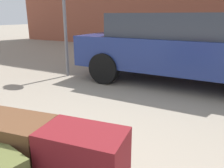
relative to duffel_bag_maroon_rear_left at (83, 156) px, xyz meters
name	(u,v)px	position (x,y,z in m)	size (l,w,h in m)	color
duffel_bag_maroon_rear_left	(83,156)	(0.00, 0.00, 0.00)	(0.54, 0.32, 0.35)	maroon
duffel_bag_brown_center	(11,139)	(-0.60, -0.06, -0.01)	(0.60, 0.34, 0.33)	#51331E
parked_car	(181,46)	(-0.22, 3.83, 0.24)	(4.30, 1.92, 1.42)	navy
no_parking_sign	(64,12)	(-2.66, 3.11, 0.93)	(0.49, 0.12, 2.33)	slate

